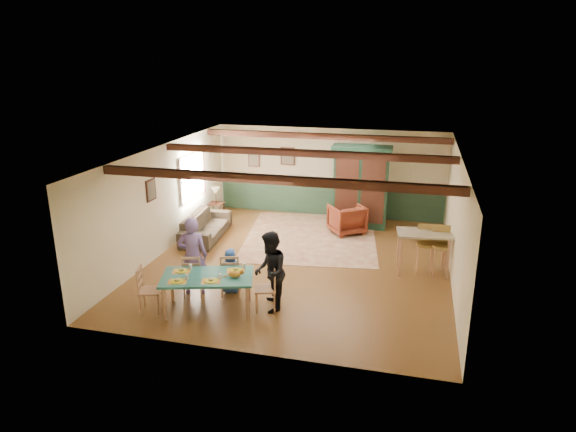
% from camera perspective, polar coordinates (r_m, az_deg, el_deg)
% --- Properties ---
extents(floor, '(8.00, 8.00, 0.00)m').
position_cam_1_polar(floor, '(12.44, 1.27, -5.24)').
color(floor, '#573518').
rests_on(floor, ground).
extents(wall_back, '(7.00, 0.02, 2.70)m').
position_cam_1_polar(wall_back, '(15.77, 4.59, 4.83)').
color(wall_back, beige).
rests_on(wall_back, floor).
extents(wall_left, '(0.02, 8.00, 2.70)m').
position_cam_1_polar(wall_left, '(13.17, -13.70, 1.80)').
color(wall_left, beige).
rests_on(wall_left, floor).
extents(wall_right, '(0.02, 8.00, 2.70)m').
position_cam_1_polar(wall_right, '(11.74, 18.20, -0.54)').
color(wall_right, beige).
rests_on(wall_right, floor).
extents(ceiling, '(7.00, 8.00, 0.02)m').
position_cam_1_polar(ceiling, '(11.65, 1.36, 7.08)').
color(ceiling, white).
rests_on(ceiling, wall_back).
extents(wainscot_back, '(6.95, 0.03, 0.90)m').
position_cam_1_polar(wainscot_back, '(15.98, 4.50, 1.67)').
color(wainscot_back, '#1F3927').
rests_on(wainscot_back, floor).
extents(ceiling_beam_front, '(6.95, 0.16, 0.16)m').
position_cam_1_polar(ceiling_beam_front, '(9.49, -1.77, 4.07)').
color(ceiling_beam_front, black).
rests_on(ceiling_beam_front, ceiling).
extents(ceiling_beam_mid, '(6.95, 0.16, 0.16)m').
position_cam_1_polar(ceiling_beam_mid, '(12.05, 1.78, 7.00)').
color(ceiling_beam_mid, black).
rests_on(ceiling_beam_mid, ceiling).
extents(ceiling_beam_back, '(6.95, 0.16, 0.16)m').
position_cam_1_polar(ceiling_beam_back, '(14.57, 4.03, 8.83)').
color(ceiling_beam_back, black).
rests_on(ceiling_beam_back, ceiling).
extents(window_left, '(0.06, 1.60, 1.30)m').
position_cam_1_polar(window_left, '(14.58, -10.58, 4.33)').
color(window_left, white).
rests_on(window_left, wall_left).
extents(picture_left_wall, '(0.04, 0.42, 0.52)m').
position_cam_1_polar(picture_left_wall, '(12.55, -14.97, 2.81)').
color(picture_left_wall, '#7E775B').
rests_on(picture_left_wall, wall_left).
extents(picture_back_a, '(0.45, 0.04, 0.55)m').
position_cam_1_polar(picture_back_a, '(15.91, -0.03, 6.66)').
color(picture_back_a, '#7E775B').
rests_on(picture_back_a, wall_back).
extents(picture_back_b, '(0.38, 0.04, 0.48)m').
position_cam_1_polar(picture_back_b, '(16.24, -3.82, 6.31)').
color(picture_back_b, '#7E775B').
rests_on(picture_back_b, wall_back).
extents(dining_table, '(1.95, 1.42, 0.73)m').
position_cam_1_polar(dining_table, '(10.25, -8.85, -8.47)').
color(dining_table, '#1E5F57').
rests_on(dining_table, floor).
extents(dining_chair_far_left, '(0.51, 0.52, 0.92)m').
position_cam_1_polar(dining_chair_far_left, '(10.89, -10.50, -6.37)').
color(dining_chair_far_left, '#AE7957').
rests_on(dining_chair_far_left, floor).
extents(dining_chair_far_right, '(0.51, 0.52, 0.92)m').
position_cam_1_polar(dining_chair_far_right, '(10.80, -6.40, -6.38)').
color(dining_chair_far_right, '#AE7957').
rests_on(dining_chair_far_right, floor).
extents(dining_chair_end_left, '(0.52, 0.51, 0.92)m').
position_cam_1_polar(dining_chair_end_left, '(10.40, -15.06, -7.89)').
color(dining_chair_end_left, '#AE7957').
rests_on(dining_chair_end_left, floor).
extents(dining_chair_end_right, '(0.52, 0.51, 0.92)m').
position_cam_1_polar(dining_chair_end_right, '(10.13, -2.53, -7.97)').
color(dining_chair_end_right, '#AE7957').
rests_on(dining_chair_end_right, floor).
extents(person_man, '(0.70, 0.56, 1.68)m').
position_cam_1_polar(person_man, '(10.81, -10.56, -4.38)').
color(person_man, '#745898').
rests_on(person_man, floor).
extents(person_woman, '(0.80, 0.92, 1.60)m').
position_cam_1_polar(person_woman, '(9.98, -2.00, -6.21)').
color(person_woman, black).
rests_on(person_woman, floor).
extents(person_child, '(0.54, 0.43, 0.98)m').
position_cam_1_polar(person_child, '(10.86, -6.37, -6.08)').
color(person_child, '#244892').
rests_on(person_child, floor).
extents(cat, '(0.37, 0.23, 0.17)m').
position_cam_1_polar(cat, '(9.91, -5.96, -6.38)').
color(cat, orange).
rests_on(cat, dining_table).
extents(place_setting_near_left, '(0.45, 0.39, 0.11)m').
position_cam_1_polar(place_setting_near_left, '(9.93, -12.21, -6.87)').
color(place_setting_near_left, gold).
rests_on(place_setting_near_left, dining_table).
extents(place_setting_near_center, '(0.45, 0.39, 0.11)m').
position_cam_1_polar(place_setting_near_center, '(9.84, -8.56, -6.90)').
color(place_setting_near_center, gold).
rests_on(place_setting_near_center, dining_table).
extents(place_setting_far_left, '(0.45, 0.39, 0.11)m').
position_cam_1_polar(place_setting_far_left, '(10.37, -11.76, -5.76)').
color(place_setting_far_left, gold).
rests_on(place_setting_far_left, dining_table).
extents(place_setting_far_right, '(0.45, 0.39, 0.11)m').
position_cam_1_polar(place_setting_far_right, '(10.24, -5.83, -5.77)').
color(place_setting_far_right, gold).
rests_on(place_setting_far_right, dining_table).
extents(area_rug, '(4.03, 4.59, 0.01)m').
position_cam_1_polar(area_rug, '(14.16, 2.55, -2.30)').
color(area_rug, beige).
rests_on(area_rug, floor).
extents(armoire, '(1.69, 0.70, 2.36)m').
position_cam_1_polar(armoire, '(14.84, 8.08, 3.22)').
color(armoire, '#133121').
rests_on(armoire, floor).
extents(armchair, '(1.22, 1.22, 0.81)m').
position_cam_1_polar(armchair, '(14.43, 6.55, -0.34)').
color(armchair, '#48170E').
rests_on(armchair, floor).
extents(sofa, '(1.06, 2.30, 0.65)m').
position_cam_1_polar(sofa, '(14.22, -9.11, -1.07)').
color(sofa, '#352C21').
rests_on(sofa, floor).
extents(end_table, '(0.43, 0.43, 0.52)m').
position_cam_1_polar(end_table, '(15.71, -7.96, 0.55)').
color(end_table, black).
rests_on(end_table, floor).
extents(table_lamp, '(0.29, 0.29, 0.48)m').
position_cam_1_polar(table_lamp, '(15.57, -8.04, 2.30)').
color(table_lamp, beige).
rests_on(table_lamp, end_table).
extents(counter_table, '(1.27, 0.85, 0.99)m').
position_cam_1_polar(counter_table, '(12.10, 14.74, -3.97)').
color(counter_table, '#BCB192').
rests_on(counter_table, floor).
extents(bar_stool_left, '(0.40, 0.44, 1.11)m').
position_cam_1_polar(bar_stool_left, '(12.13, 14.97, -3.64)').
color(bar_stool_left, olive).
rests_on(bar_stool_left, floor).
extents(bar_stool_right, '(0.45, 0.49, 1.16)m').
position_cam_1_polar(bar_stool_right, '(12.04, 16.62, -3.85)').
color(bar_stool_right, olive).
rests_on(bar_stool_right, floor).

